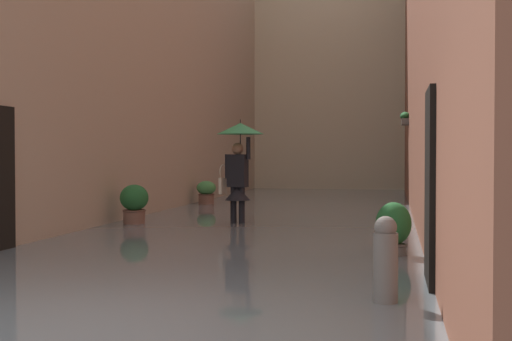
{
  "coord_description": "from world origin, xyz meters",
  "views": [
    {
      "loc": [
        -2.56,
        4.96,
        1.51
      ],
      "look_at": [
        0.19,
        -8.81,
        1.18
      ],
      "focal_mm": 48.7,
      "sensor_mm": 36.0,
      "label": 1
    }
  ],
  "objects_px": {
    "potted_plant_mid_left": "(393,230)",
    "mooring_bollard": "(385,267)",
    "potted_plant_mid_right": "(134,205)",
    "potted_plant_near_right": "(206,194)",
    "person_wading": "(239,155)"
  },
  "relations": [
    {
      "from": "potted_plant_mid_right",
      "to": "mooring_bollard",
      "type": "xyz_separation_m",
      "value": [
        -4.95,
        6.44,
        -0.04
      ]
    },
    {
      "from": "person_wading",
      "to": "potted_plant_near_right",
      "type": "distance_m",
      "value": 5.59
    },
    {
      "from": "potted_plant_mid_right",
      "to": "potted_plant_near_right",
      "type": "bearing_deg",
      "value": -89.52
    },
    {
      "from": "potted_plant_mid_right",
      "to": "potted_plant_near_right",
      "type": "distance_m",
      "value": 5.52
    },
    {
      "from": "person_wading",
      "to": "mooring_bollard",
      "type": "relative_size",
      "value": 2.34
    },
    {
      "from": "potted_plant_mid_right",
      "to": "potted_plant_near_right",
      "type": "height_order",
      "value": "potted_plant_mid_right"
    },
    {
      "from": "potted_plant_mid_right",
      "to": "potted_plant_mid_left",
      "type": "xyz_separation_m",
      "value": [
        -5.02,
        3.36,
        -0.03
      ]
    },
    {
      "from": "person_wading",
      "to": "mooring_bollard",
      "type": "distance_m",
      "value": 7.54
    },
    {
      "from": "potted_plant_mid_right",
      "to": "mooring_bollard",
      "type": "distance_m",
      "value": 8.13
    },
    {
      "from": "person_wading",
      "to": "potted_plant_mid_left",
      "type": "bearing_deg",
      "value": 128.39
    },
    {
      "from": "potted_plant_mid_right",
      "to": "potted_plant_near_right",
      "type": "xyz_separation_m",
      "value": [
        0.05,
        -5.52,
        -0.08
      ]
    },
    {
      "from": "potted_plant_mid_left",
      "to": "mooring_bollard",
      "type": "bearing_deg",
      "value": 88.7
    },
    {
      "from": "mooring_bollard",
      "to": "person_wading",
      "type": "bearing_deg",
      "value": -66.87
    },
    {
      "from": "potted_plant_mid_left",
      "to": "potted_plant_mid_right",
      "type": "bearing_deg",
      "value": -33.82
    },
    {
      "from": "person_wading",
      "to": "mooring_bollard",
      "type": "xyz_separation_m",
      "value": [
        -2.93,
        6.87,
        -1.02
      ]
    }
  ]
}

